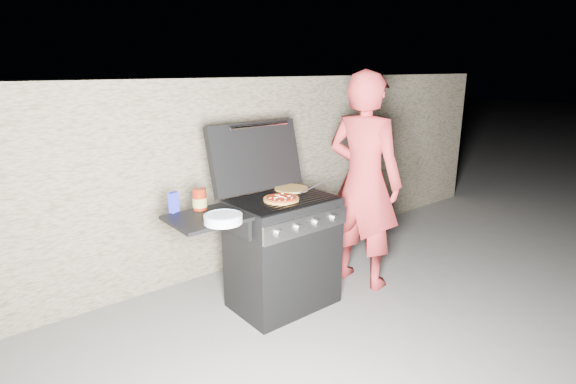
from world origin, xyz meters
TOP-DOWN VIEW (x-y plane):
  - ground at (0.00, 0.00)m, footprint 50.00×50.00m
  - stone_wall at (0.00, 1.05)m, footprint 8.00×0.35m
  - gas_grill at (-0.25, 0.00)m, footprint 1.34×0.79m
  - pizza_topped at (-0.05, -0.04)m, footprint 0.35×0.35m
  - pizza_plain at (0.21, 0.15)m, footprint 0.31×0.31m
  - sauce_jar at (-0.63, 0.17)m, footprint 0.10×0.10m
  - blue_carton at (-0.80, 0.23)m, footprint 0.08×0.06m
  - plate_stack at (-0.65, -0.19)m, footprint 0.32×0.32m
  - person at (0.80, -0.11)m, footprint 0.60×0.77m
  - tongs at (0.36, 0.00)m, footprint 0.40×0.03m

SIDE VIEW (x-z plane):
  - ground at x=0.00m, z-range 0.00..0.00m
  - gas_grill at x=-0.25m, z-range 0.00..0.91m
  - stone_wall at x=0.00m, z-range 0.00..1.80m
  - pizza_plain at x=0.21m, z-range 0.91..0.93m
  - pizza_topped at x=-0.05m, z-range 0.91..0.94m
  - plate_stack at x=-0.65m, z-range 0.90..0.96m
  - person at x=0.80m, z-range 0.00..1.88m
  - tongs at x=0.36m, z-range 0.91..0.99m
  - blue_carton at x=-0.80m, z-range 0.90..1.05m
  - sauce_jar at x=-0.63m, z-range 0.90..1.06m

